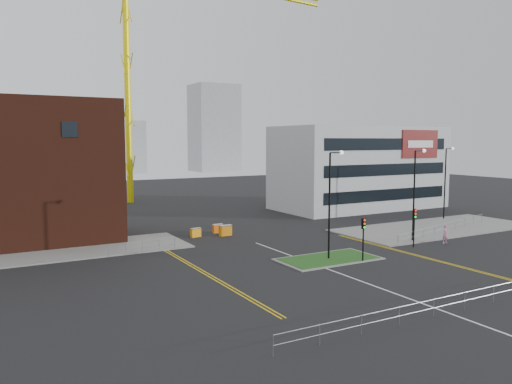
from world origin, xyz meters
TOP-DOWN VIEW (x-y plane):
  - ground at (0.00, 0.00)m, footprint 200.00×200.00m
  - pavement_left at (-20.00, 22.00)m, footprint 28.00×8.00m
  - pavement_right at (22.00, 14.00)m, footprint 24.00×10.00m
  - island_kerb at (2.00, 8.00)m, footprint 8.60×4.60m
  - grass_island at (2.00, 8.00)m, footprint 8.00×4.00m
  - office_block at (26.01, 31.97)m, footprint 25.00×12.20m
  - tower_crane at (3.47, 55.57)m, footprint 52.82×6.50m
  - streetlamp_island at (2.22, 8.00)m, footprint 1.46×0.36m
  - streetlamp_right_near at (14.22, 10.00)m, footprint 1.46×0.36m
  - streetlamp_right_far at (28.22, 18.00)m, footprint 1.46×0.36m
  - traffic_light_island at (4.00, 5.98)m, footprint 0.28×0.33m
  - traffic_light_right at (12.00, 7.98)m, footprint 0.28×0.33m
  - railing_front at (0.00, -6.00)m, footprint 24.05×0.05m
  - railing_left at (-11.00, 18.00)m, footprint 6.05×0.05m
  - railing_right at (20.50, 11.50)m, footprint 19.05×5.05m
  - centre_line at (0.00, 2.00)m, footprint 0.15×30.00m
  - yellow_left_a at (-9.00, 10.00)m, footprint 0.12×24.00m
  - yellow_left_b at (-8.70, 10.00)m, footprint 0.12×24.00m
  - yellow_right_a at (9.50, 6.00)m, footprint 0.12×20.00m
  - yellow_right_b at (9.80, 6.00)m, footprint 0.12×20.00m
  - skyline_b at (10.00, 130.00)m, footprint 24.00×12.00m
  - skyline_c at (45.00, 125.00)m, footprint 14.00×12.00m
  - skyline_d at (-8.00, 140.00)m, footprint 30.00×12.00m
  - pedestrian at (16.04, 7.74)m, footprint 0.70×0.47m
  - barrier_left at (-1.00, 23.70)m, footprint 1.18×0.50m
  - barrier_mid at (-4.00, 22.63)m, footprint 1.18×0.60m
  - barrier_right at (-1.00, 21.76)m, footprint 1.38×0.52m

SIDE VIEW (x-z plane):
  - ground at x=0.00m, z-range 0.00..0.00m
  - centre_line at x=0.00m, z-range 0.00..0.01m
  - yellow_left_a at x=-9.00m, z-range 0.00..0.01m
  - yellow_left_b at x=-8.70m, z-range 0.00..0.01m
  - yellow_right_a at x=9.50m, z-range 0.00..0.01m
  - yellow_right_b at x=9.80m, z-range 0.00..0.01m
  - island_kerb at x=2.00m, z-range 0.00..0.08m
  - pavement_left at x=-20.00m, z-range 0.00..0.12m
  - pavement_right at x=22.00m, z-range 0.00..0.12m
  - grass_island at x=2.00m, z-range 0.00..0.12m
  - barrier_mid at x=-4.00m, z-range 0.04..0.99m
  - barrier_left at x=-1.00m, z-range 0.04..1.00m
  - barrier_right at x=-1.00m, z-range 0.05..1.19m
  - railing_left at x=-11.00m, z-range 0.19..1.29m
  - railing_right at x=20.50m, z-range 0.23..1.33m
  - railing_front at x=0.00m, z-range 0.23..1.33m
  - pedestrian at x=16.04m, z-range 0.00..1.87m
  - traffic_light_island at x=4.00m, z-range 0.74..4.39m
  - traffic_light_right at x=12.00m, z-range 0.74..4.39m
  - streetlamp_island at x=2.22m, z-range 0.82..10.00m
  - streetlamp_right_near at x=14.22m, z-range 0.82..10.00m
  - streetlamp_right_far at x=28.22m, z-range 0.82..10.00m
  - skyline_d at x=-8.00m, z-range 0.00..12.00m
  - office_block at x=26.01m, z-range 0.00..12.00m
  - skyline_b at x=10.00m, z-range 0.00..16.00m
  - skyline_c at x=45.00m, z-range 0.00..28.00m
  - tower_crane at x=3.47m, z-range 7.82..50.02m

